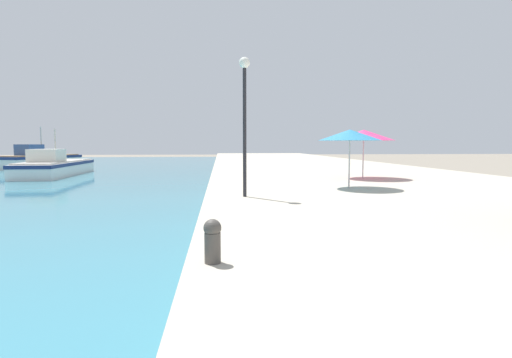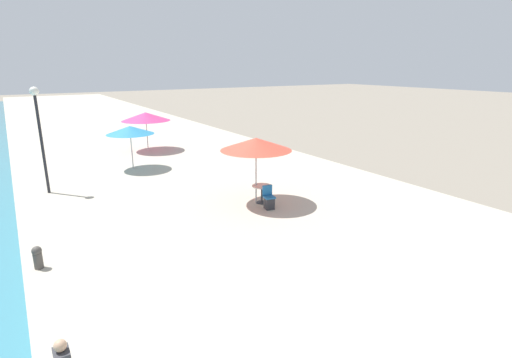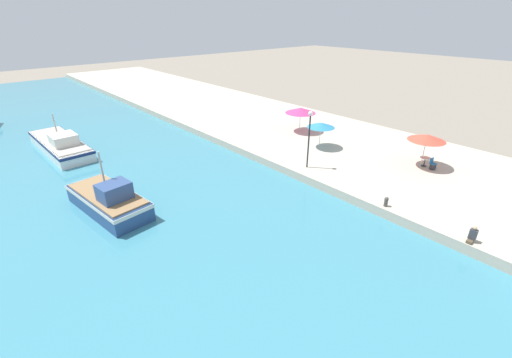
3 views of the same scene
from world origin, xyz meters
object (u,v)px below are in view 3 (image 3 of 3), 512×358
Objects in this scene: fishing_boat_mid at (61,144)px; cafe_umbrella_pink at (427,137)px; person_at_quay at (473,235)px; cafe_umbrella_white at (321,125)px; cafe_umbrella_striped at (301,110)px; cafe_chair_left at (433,165)px; fishing_boat_near at (109,200)px; cafe_table at (425,160)px; lamppost at (309,130)px; mooring_bollard at (386,201)px.

cafe_umbrella_pink is at bearing -52.43° from fishing_boat_mid.
fishing_boat_mid is 10.66× the size of person_at_quay.
cafe_umbrella_white is 4.94m from cafe_umbrella_striped.
cafe_umbrella_white is 9.68m from cafe_chair_left.
person_at_quay is at bearing -59.73° from fishing_boat_near.
cafe_chair_left is (-0.12, -0.71, -0.21)m from cafe_table.
cafe_chair_left is (20.57, -25.51, 0.27)m from fishing_boat_mid.
cafe_umbrella_pink is 0.62× the size of lamppost.
cafe_umbrella_pink is 10.49m from person_at_quay.
fishing_boat_mid is 32.14m from cafe_umbrella_pink.
lamppost is (0.93, 7.41, 2.74)m from mooring_bollard.
cafe_table is at bearing -40.09° from lamppost.
cafe_umbrella_striped is 13.66m from cafe_chair_left.
mooring_bollard is at bearing -66.60° from fishing_boat_mid.
cafe_table is (2.92, -8.38, -1.57)m from cafe_umbrella_white.
cafe_umbrella_white is 4.99m from lamppost.
person_at_quay is (-8.02, -5.64, 0.10)m from cafe_chair_left.
fishing_boat_mid is at bearing -41.19° from cafe_chair_left.
fishing_boat_mid is at bearing 137.28° from cafe_umbrella_white.
person_at_quay is at bearing 45.04° from cafe_chair_left.
cafe_umbrella_striped is 4.75× the size of mooring_bollard.
cafe_umbrella_striped is (19.96, -11.99, 2.15)m from fishing_boat_mid.
lamppost reaches higher than fishing_boat_mid.
cafe_umbrella_pink is 8.38m from mooring_bollard.
lamppost reaches higher than cafe_umbrella_white.
cafe_umbrella_white is at bearing -44.95° from fishing_boat_mid.
mooring_bollard is (-7.98, -1.49, -2.08)m from cafe_umbrella_pink.
fishing_boat_mid is 33.58m from person_at_quay.
cafe_table is 10.33m from person_at_quay.
cafe_chair_left is (21.11, -11.53, 0.16)m from fishing_boat_near.
mooring_bollard is (12.53, -26.12, 0.29)m from fishing_boat_mid.
cafe_umbrella_white is 11.17m from mooring_bollard.
fishing_boat_near is at bearing -174.47° from cafe_umbrella_striped.
fishing_boat_mid is at bearing 129.85° from cafe_table.
cafe_umbrella_pink is 2.94× the size of person_at_quay.
mooring_bollard is at bearing -170.76° from cafe_table.
fishing_boat_near reaches higher than cafe_table.
fishing_boat_near is at bearing 161.33° from lamppost.
fishing_boat_mid is 12.82× the size of cafe_table.
cafe_table is 8.27m from mooring_bollard.
fishing_boat_mid reaches higher than mooring_bollard.
lamppost is at bearing 82.87° from mooring_bollard.
cafe_chair_left is 0.20× the size of lamppost.
cafe_table is (21.24, -10.82, 0.37)m from fishing_boat_near.
person_at_quay is at bearing -89.85° from mooring_bollard.
cafe_table is (20.69, -24.79, 0.47)m from fishing_boat_mid.
cafe_table reaches higher than mooring_bollard.
cafe_umbrella_white reaches higher than person_at_quay.
cafe_umbrella_striped reaches higher than cafe_chair_left.
cafe_chair_left is at bearing -99.93° from cafe_table.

